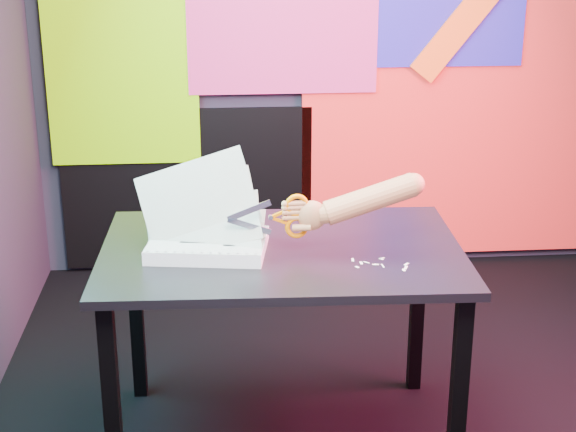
{
  "coord_description": "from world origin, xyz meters",
  "views": [
    {
      "loc": [
        -0.59,
        -2.96,
        1.83
      ],
      "look_at": [
        -0.36,
        -0.21,
        0.87
      ],
      "focal_mm": 55.0,
      "sensor_mm": 36.0,
      "label": 1
    }
  ],
  "objects": [
    {
      "name": "paper_clippings",
      "position": [
        -0.07,
        -0.36,
        0.75
      ],
      "size": [
        0.18,
        0.12,
        0.0
      ],
      "color": "beige",
      "rests_on": "work_table"
    },
    {
      "name": "hand_forearm",
      "position": [
        -0.12,
        -0.23,
        0.92
      ],
      "size": [
        0.47,
        0.1,
        0.18
      ],
      "rotation": [
        0.0,
        0.0,
        0.05
      ],
      "color": "#BB6A3F",
      "rests_on": "work_table"
    },
    {
      "name": "printout_stack",
      "position": [
        -0.63,
        -0.2,
        0.78
      ],
      "size": [
        0.45,
        0.34,
        0.36
      ],
      "rotation": [
        0.0,
        0.0,
        -0.15
      ],
      "color": "white",
      "rests_on": "work_table"
    },
    {
      "name": "work_table",
      "position": [
        -0.38,
        -0.19,
        0.66
      ],
      "size": [
        1.24,
        0.85,
        0.75
      ],
      "rotation": [
        0.0,
        0.0,
        -0.03
      ],
      "color": "black",
      "rests_on": "ground"
    },
    {
      "name": "scissors",
      "position": [
        -0.35,
        -0.24,
        0.88
      ],
      "size": [
        0.27,
        0.02,
        0.15
      ],
      "rotation": [
        0.0,
        0.0,
        0.05
      ],
      "color": "silver",
      "rests_on": "printout_stack"
    },
    {
      "name": "backdrop",
      "position": [
        0.06,
        1.46,
        0.96
      ],
      "size": [
        2.88,
        0.05,
        2.08
      ],
      "color": "red",
      "rests_on": "ground"
    },
    {
      "name": "room",
      "position": [
        0.0,
        0.0,
        1.35
      ],
      "size": [
        3.01,
        3.01,
        2.71
      ],
      "color": "black",
      "rests_on": "ground"
    }
  ]
}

